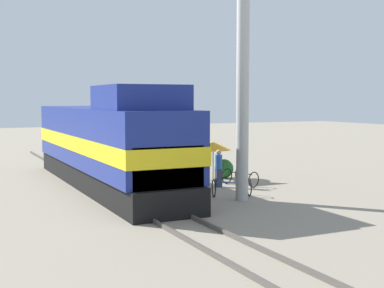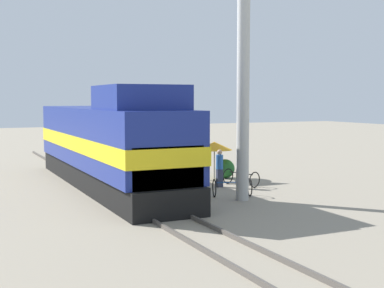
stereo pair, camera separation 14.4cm
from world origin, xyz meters
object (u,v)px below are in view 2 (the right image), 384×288
Objects in this scene: person_bystander at (220,167)px; locomotive at (109,145)px; utility_pole at (243,66)px; billboard_sign at (177,125)px; vendor_umbrella at (214,146)px; bicycle at (241,178)px; bicycle_spare at (232,187)px.

locomotive is at bearing 157.09° from person_bystander.
utility_pole reaches higher than billboard_sign.
locomotive is 4.29× the size of billboard_sign.
bicycle is at bearing -87.36° from vendor_umbrella.
locomotive reaches higher than billboard_sign.
bicycle_spare is at bearing -109.13° from vendor_umbrella.
utility_pole reaches higher than vendor_umbrella.
billboard_sign reaches higher than vendor_umbrella.
bicycle is (1.16, -0.06, -0.60)m from person_bystander.
billboard_sign is at bearing 90.15° from utility_pole.
vendor_umbrella reaches higher than person_bystander.
billboard_sign is at bearing 102.08° from person_bystander.
utility_pole is at bearing -52.61° from locomotive.
utility_pole is at bearing -102.00° from person_bystander.
vendor_umbrella is at bearing 4.71° from locomotive.
utility_pole is 5.64× the size of vendor_umbrella.
bicycle is at bearing -20.31° from bicycle_spare.
locomotive is 9.21× the size of bicycle_spare.
bicycle_spare is (4.14, -4.53, -1.64)m from locomotive.
locomotive is 5.91m from vendor_umbrella.
vendor_umbrella is (1.75, 5.89, -3.83)m from utility_pole.
vendor_umbrella is at bearing 67.75° from person_bystander.
utility_pole reaches higher than person_bystander.
vendor_umbrella is 1.11× the size of bicycle_spare.
person_bystander reaches higher than bicycle.
bicycle_spare is at bearing -47.52° from locomotive.
person_bystander is (0.73, -3.42, -1.87)m from billboard_sign.
locomotive reaches higher than bicycle.
person_bystander is at bearing 1.38° from bicycle_spare.
billboard_sign is at bearing 153.43° from vendor_umbrella.
billboard_sign is (4.11, 1.37, 0.81)m from locomotive.
billboard_sign is (-0.02, 6.77, -2.72)m from utility_pole.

